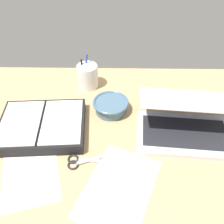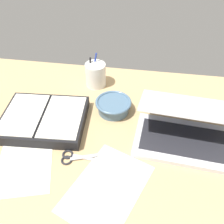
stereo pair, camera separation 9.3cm
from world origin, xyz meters
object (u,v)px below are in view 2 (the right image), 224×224
at_px(laptop, 186,129).
at_px(scissors, 71,157).
at_px(planner, 44,119).
at_px(bowl, 113,106).
at_px(pen_cup, 96,75).

height_order(laptop, scissors, laptop).
height_order(planner, scissors, planner).
relative_size(bowl, pen_cup, 0.99).
relative_size(pen_cup, planner, 0.45).
xyz_separation_m(planner, scissors, (0.15, -0.15, -0.02)).
xyz_separation_m(laptop, pen_cup, (-0.39, 0.28, 0.01)).
xyz_separation_m(bowl, pen_cup, (-0.11, 0.17, 0.03)).
height_order(bowl, scissors, bowl).
height_order(laptop, bowl, laptop).
height_order(bowl, planner, bowl).
relative_size(bowl, planner, 0.44).
relative_size(pen_cup, scissors, 1.20).
bearing_deg(scissors, pen_cup, 82.39).
xyz_separation_m(laptop, bowl, (-0.28, 0.11, -0.02)).
bearing_deg(planner, bowl, 19.73).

